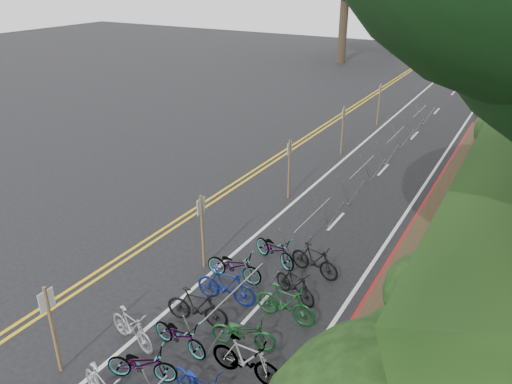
# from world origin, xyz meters

# --- Properties ---
(ground) EXTENTS (120.00, 120.00, 0.00)m
(ground) POSITION_xyz_m (0.00, 0.00, 0.00)
(ground) COLOR black
(ground) RESTS_ON ground
(road_markings) EXTENTS (7.47, 80.00, 0.01)m
(road_markings) POSITION_xyz_m (0.63, 10.10, 0.00)
(road_markings) COLOR gold
(road_markings) RESTS_ON ground
(red_curb) EXTENTS (0.25, 28.00, 0.10)m
(red_curb) POSITION_xyz_m (5.70, 12.00, 0.05)
(red_curb) COLOR maroon
(red_curb) RESTS_ON ground
(bike_racks_rest) EXTENTS (1.14, 23.00, 1.17)m
(bike_racks_rest) POSITION_xyz_m (3.00, 13.00, 0.85)
(bike_racks_rest) COLOR gray
(bike_racks_rest) RESTS_ON ground
(signpost_near) EXTENTS (0.08, 0.40, 2.36)m
(signpost_near) POSITION_xyz_m (0.25, -0.34, 1.35)
(signpost_near) COLOR brown
(signpost_near) RESTS_ON ground
(signposts_rest) EXTENTS (0.08, 18.40, 2.50)m
(signposts_rest) POSITION_xyz_m (0.60, 14.00, 1.43)
(signposts_rest) COLOR brown
(signposts_rest) RESTS_ON ground
(bike_front) EXTENTS (0.81, 1.72, 1.00)m
(bike_front) POSITION_xyz_m (1.10, 1.21, 0.50)
(bike_front) COLOR #9E9EA3
(bike_front) RESTS_ON ground
(bike_valet) EXTENTS (3.25, 11.30, 1.10)m
(bike_valet) POSITION_xyz_m (3.02, 1.62, 0.49)
(bike_valet) COLOR navy
(bike_valet) RESTS_ON ground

